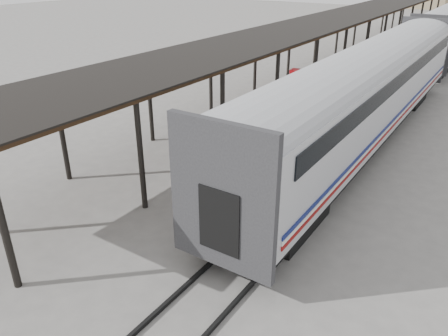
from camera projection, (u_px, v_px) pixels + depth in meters
ground at (208, 194)px, 16.40m from camera, size 160.00×160.00×0.00m
canopy at (347, 16)px, 34.47m from camera, size 4.90×64.30×4.15m
rails at (448, 55)px, 40.43m from camera, size 1.54×150.00×0.12m
baggage_cart at (226, 191)px, 15.31m from camera, size 1.57×2.55×0.86m
suitcase_stack at (228, 176)px, 15.46m from camera, size 1.30×1.15×0.56m
luggage_tug at (295, 83)px, 28.53m from camera, size 1.20×1.80×1.52m
porter at (219, 172)px, 14.29m from camera, size 0.60×0.71×1.65m
pedestrian at (326, 73)px, 30.37m from camera, size 1.08×0.57×1.76m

